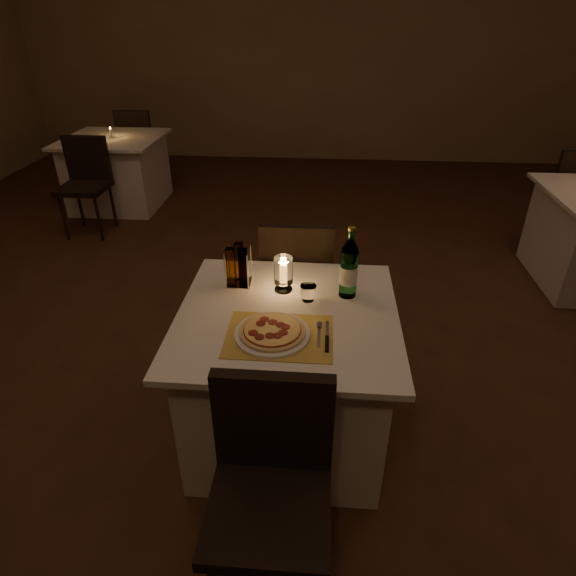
# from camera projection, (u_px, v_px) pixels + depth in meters

# --- Properties ---
(floor) EXTENTS (8.00, 10.00, 0.02)m
(floor) POSITION_uv_depth(u_px,v_px,m) (283.00, 396.00, 2.78)
(floor) COLOR #482817
(floor) RESTS_ON ground
(wall_back) EXTENTS (8.00, 0.02, 3.00)m
(wall_back) POSITION_uv_depth(u_px,v_px,m) (317.00, 44.00, 6.32)
(wall_back) COLOR #997F59
(wall_back) RESTS_ON ground
(main_table) EXTENTS (1.00, 1.00, 0.74)m
(main_table) POSITION_uv_depth(u_px,v_px,m) (288.00, 375.00, 2.36)
(main_table) COLOR silver
(main_table) RESTS_ON ground
(chair_near) EXTENTS (0.42, 0.42, 0.90)m
(chair_near) POSITION_uv_depth(u_px,v_px,m) (271.00, 473.00, 1.66)
(chair_near) COLOR black
(chair_near) RESTS_ON ground
(chair_far) EXTENTS (0.42, 0.42, 0.90)m
(chair_far) POSITION_uv_depth(u_px,v_px,m) (297.00, 274.00, 2.89)
(chair_far) COLOR black
(chair_far) RESTS_ON ground
(placemat) EXTENTS (0.45, 0.34, 0.00)m
(placemat) POSITION_uv_depth(u_px,v_px,m) (279.00, 336.00, 2.02)
(placemat) COLOR gold
(placemat) RESTS_ON main_table
(plate) EXTENTS (0.32, 0.32, 0.01)m
(plate) POSITION_uv_depth(u_px,v_px,m) (272.00, 334.00, 2.02)
(plate) COLOR white
(plate) RESTS_ON placemat
(pizza) EXTENTS (0.28, 0.28, 0.02)m
(pizza) POSITION_uv_depth(u_px,v_px,m) (272.00, 331.00, 2.01)
(pizza) COLOR #D8B77F
(pizza) RESTS_ON plate
(fork) EXTENTS (0.02, 0.18, 0.00)m
(fork) POSITION_uv_depth(u_px,v_px,m) (319.00, 332.00, 2.04)
(fork) COLOR silver
(fork) RESTS_ON placemat
(knife) EXTENTS (0.02, 0.22, 0.01)m
(knife) POSITION_uv_depth(u_px,v_px,m) (327.00, 341.00, 1.98)
(knife) COLOR black
(knife) RESTS_ON placemat
(tumbler) EXTENTS (0.08, 0.08, 0.08)m
(tumbler) POSITION_uv_depth(u_px,v_px,m) (308.00, 293.00, 2.26)
(tumbler) COLOR white
(tumbler) RESTS_ON main_table
(water_bottle) EXTENTS (0.08, 0.08, 0.35)m
(water_bottle) POSITION_uv_depth(u_px,v_px,m) (349.00, 269.00, 2.24)
(water_bottle) COLOR #58A469
(water_bottle) RESTS_ON main_table
(hurricane_candle) EXTENTS (0.09, 0.09, 0.18)m
(hurricane_candle) POSITION_uv_depth(u_px,v_px,m) (283.00, 271.00, 2.30)
(hurricane_candle) COLOR white
(hurricane_candle) RESTS_ON main_table
(cruet_caddy) EXTENTS (0.12, 0.12, 0.21)m
(cruet_caddy) POSITION_uv_depth(u_px,v_px,m) (238.00, 267.00, 2.35)
(cruet_caddy) COLOR white
(cruet_caddy) RESTS_ON main_table
(neighbor_table_left) EXTENTS (1.00, 1.00, 0.74)m
(neighbor_table_left) POSITION_uv_depth(u_px,v_px,m) (118.00, 172.00, 5.26)
(neighbor_table_left) COLOR silver
(neighbor_table_left) RESTS_ON ground
(neighbor_chair_la) EXTENTS (0.42, 0.42, 0.90)m
(neighbor_chair_la) POSITION_uv_depth(u_px,v_px,m) (86.00, 176.00, 4.56)
(neighbor_chair_la) COLOR black
(neighbor_chair_la) RESTS_ON ground
(neighbor_chair_lb) EXTENTS (0.42, 0.42, 0.90)m
(neighbor_chair_lb) POSITION_uv_depth(u_px,v_px,m) (138.00, 140.00, 5.78)
(neighbor_chair_lb) COLOR black
(neighbor_chair_lb) RESTS_ON ground
(neighbor_candle_left) EXTENTS (0.03, 0.03, 0.11)m
(neighbor_candle_left) POSITION_uv_depth(u_px,v_px,m) (111.00, 133.00, 5.05)
(neighbor_candle_left) COLOR white
(neighbor_candle_left) RESTS_ON neighbor_table_left
(neighbor_chair_rb) EXTENTS (0.42, 0.42, 0.90)m
(neighbor_chair_rb) POSITION_uv_depth(u_px,v_px,m) (572.00, 188.00, 4.26)
(neighbor_chair_rb) COLOR black
(neighbor_chair_rb) RESTS_ON ground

